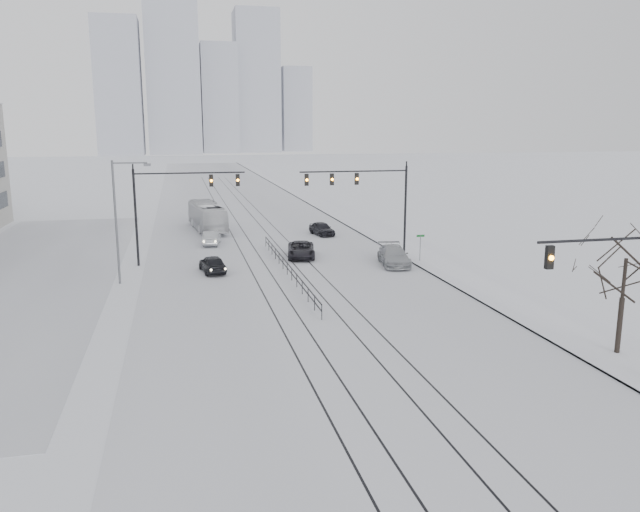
# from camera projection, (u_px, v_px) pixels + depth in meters

# --- Properties ---
(ground) EXTENTS (500.00, 500.00, 0.00)m
(ground) POSITION_uv_depth(u_px,v_px,m) (448.00, 486.00, 19.97)
(ground) COLOR white
(ground) RESTS_ON ground
(road) EXTENTS (22.00, 260.00, 0.02)m
(road) POSITION_uv_depth(u_px,v_px,m) (246.00, 220.00, 77.26)
(road) COLOR silver
(road) RESTS_ON ground
(sidewalk_east) EXTENTS (5.00, 260.00, 0.16)m
(sidewalk_east) POSITION_uv_depth(u_px,v_px,m) (351.00, 216.00, 80.18)
(sidewalk_east) COLOR white
(sidewalk_east) RESTS_ON ground
(curb) EXTENTS (0.10, 260.00, 0.12)m
(curb) POSITION_uv_depth(u_px,v_px,m) (332.00, 217.00, 79.65)
(curb) COLOR gray
(curb) RESTS_ON ground
(parking_strip) EXTENTS (14.00, 60.00, 0.03)m
(parking_strip) POSITION_uv_depth(u_px,v_px,m) (26.00, 273.00, 49.04)
(parking_strip) COLOR silver
(parking_strip) RESTS_ON ground
(tram_rails) EXTENTS (5.30, 180.00, 0.01)m
(tram_rails) POSITION_uv_depth(u_px,v_px,m) (269.00, 250.00, 58.16)
(tram_rails) COLOR black
(tram_rails) RESTS_ON ground
(skyline) EXTENTS (96.00, 48.00, 72.00)m
(skyline) POSITION_uv_depth(u_px,v_px,m) (203.00, 83.00, 276.17)
(skyline) COLOR #A5A9B5
(skyline) RESTS_ON ground
(traffic_mast_near) EXTENTS (6.10, 0.37, 7.00)m
(traffic_mast_near) POSITION_uv_depth(u_px,v_px,m) (625.00, 285.00, 27.12)
(traffic_mast_near) COLOR black
(traffic_mast_near) RESTS_ON ground
(traffic_mast_ne) EXTENTS (9.60, 0.37, 8.00)m
(traffic_mast_ne) POSITION_uv_depth(u_px,v_px,m) (369.00, 192.00, 53.99)
(traffic_mast_ne) COLOR black
(traffic_mast_ne) RESTS_ON ground
(traffic_mast_nw) EXTENTS (9.10, 0.37, 8.00)m
(traffic_mast_nw) POSITION_uv_depth(u_px,v_px,m) (172.00, 198.00, 51.36)
(traffic_mast_nw) COLOR black
(traffic_mast_nw) RESTS_ON ground
(street_light_west) EXTENTS (2.73, 0.25, 9.00)m
(street_light_west) POSITION_uv_depth(u_px,v_px,m) (120.00, 213.00, 44.91)
(street_light_west) COLOR #595B60
(street_light_west) RESTS_ON ground
(bare_tree) EXTENTS (4.40, 4.40, 6.10)m
(bare_tree) POSITION_uv_depth(u_px,v_px,m) (625.00, 269.00, 30.52)
(bare_tree) COLOR black
(bare_tree) RESTS_ON ground
(median_fence) EXTENTS (0.06, 24.00, 1.00)m
(median_fence) POSITION_uv_depth(u_px,v_px,m) (287.00, 268.00, 48.51)
(median_fence) COLOR black
(median_fence) RESTS_ON ground
(street_sign) EXTENTS (0.70, 0.06, 2.40)m
(street_sign) POSITION_uv_depth(u_px,v_px,m) (420.00, 244.00, 52.77)
(street_sign) COLOR #595B60
(street_sign) RESTS_ON ground
(sedan_sb_inner) EXTENTS (2.22, 4.27, 1.39)m
(sedan_sb_inner) POSITION_uv_depth(u_px,v_px,m) (213.00, 264.00, 49.23)
(sedan_sb_inner) COLOR black
(sedan_sb_inner) RESTS_ON ground
(sedan_sb_outer) EXTENTS (2.04, 4.34, 1.37)m
(sedan_sb_outer) POSITION_uv_depth(u_px,v_px,m) (212.00, 238.00, 61.00)
(sedan_sb_outer) COLOR #9EA2A6
(sedan_sb_outer) RESTS_ON ground
(sedan_nb_front) EXTENTS (3.16, 5.34, 1.39)m
(sedan_nb_front) POSITION_uv_depth(u_px,v_px,m) (301.00, 250.00, 54.93)
(sedan_nb_front) COLOR black
(sedan_nb_front) RESTS_ON ground
(sedan_nb_right) EXTENTS (3.05, 5.71, 1.57)m
(sedan_nb_right) POSITION_uv_depth(u_px,v_px,m) (394.00, 256.00, 51.92)
(sedan_nb_right) COLOR #9EA1A5
(sedan_nb_right) RESTS_ON ground
(sedan_nb_far) EXTENTS (2.39, 4.34, 1.40)m
(sedan_nb_far) POSITION_uv_depth(u_px,v_px,m) (322.00, 229.00, 66.43)
(sedan_nb_far) COLOR black
(sedan_nb_far) RESTS_ON ground
(box_truck) EXTENTS (3.93, 11.36, 3.10)m
(box_truck) POSITION_uv_depth(u_px,v_px,m) (207.00, 217.00, 69.40)
(box_truck) COLOR silver
(box_truck) RESTS_ON ground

